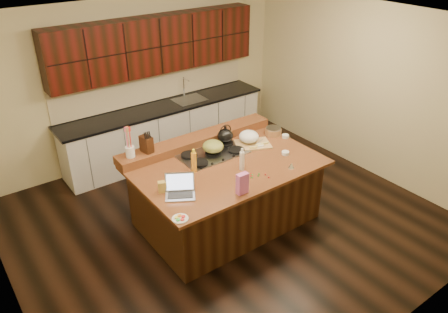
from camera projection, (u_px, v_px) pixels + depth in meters
room at (226, 134)px, 5.50m from camera, size 5.52×5.02×2.72m
island at (226, 192)px, 5.92m from camera, size 2.40×1.60×0.92m
back_ledge at (197, 140)px, 6.17m from camera, size 2.40×0.30×0.12m
cooktop at (213, 153)px, 5.91m from camera, size 0.92×0.52×0.05m
back_counter at (163, 103)px, 7.40m from camera, size 3.70×0.66×2.40m
kettle at (225, 136)px, 6.09m from camera, size 0.26×0.26×0.20m
green_bowl at (213, 146)px, 5.86m from camera, size 0.37×0.37×0.16m
laptop at (180, 189)px, 5.05m from camera, size 0.43×0.41×0.24m
oil_bottle at (194, 162)px, 5.45m from camera, size 0.09×0.09×0.27m
vinegar_bottle at (242, 161)px, 5.51m from camera, size 0.06×0.06×0.25m
wooden_tray at (250, 138)px, 6.15m from camera, size 0.58×0.51×0.20m
ramekin_a at (285, 153)px, 5.91m from camera, size 0.12×0.12×0.04m
ramekin_b at (285, 136)px, 6.36m from camera, size 0.13×0.13×0.04m
ramekin_c at (260, 146)px, 6.09m from camera, size 0.13×0.13×0.04m
strainer_bowl at (273, 132)px, 6.45m from camera, size 0.30×0.30×0.09m
kitchen_timer at (291, 165)px, 5.59m from camera, size 0.09×0.09×0.07m
pink_bag at (242, 183)px, 5.03m from camera, size 0.14×0.07×0.26m
candy_plate at (180, 219)px, 4.65m from camera, size 0.22×0.22×0.01m
package_box at (162, 187)px, 5.08m from camera, size 0.12×0.10×0.14m
utensil_crock at (130, 152)px, 5.58m from camera, size 0.15×0.15×0.14m
knife_block at (146, 144)px, 5.69m from camera, size 0.14×0.19×0.22m
gumdrop_0 at (265, 174)px, 5.44m from camera, size 0.02×0.02×0.02m
gumdrop_1 at (259, 174)px, 5.45m from camera, size 0.02×0.02×0.02m
gumdrop_2 at (245, 175)px, 5.42m from camera, size 0.02×0.02×0.02m
gumdrop_3 at (252, 178)px, 5.38m from camera, size 0.02×0.02×0.02m
gumdrop_4 at (251, 174)px, 5.45m from camera, size 0.02×0.02×0.02m
gumdrop_5 at (243, 176)px, 5.40m from camera, size 0.02×0.02×0.02m
gumdrop_6 at (269, 177)px, 5.38m from camera, size 0.02×0.02×0.02m
gumdrop_7 at (252, 175)px, 5.43m from camera, size 0.02×0.02×0.02m
gumdrop_8 at (247, 178)px, 5.37m from camera, size 0.02×0.02×0.02m
gumdrop_9 at (236, 181)px, 5.31m from camera, size 0.02×0.02×0.02m
gumdrop_10 at (243, 187)px, 5.18m from camera, size 0.02×0.02×0.02m
gumdrop_11 at (237, 184)px, 5.24m from camera, size 0.02×0.02×0.02m
gumdrop_12 at (241, 179)px, 5.34m from camera, size 0.02×0.02×0.02m
gumdrop_13 at (258, 176)px, 5.41m from camera, size 0.02×0.02×0.02m
gumdrop_14 at (251, 176)px, 5.41m from camera, size 0.02×0.02×0.02m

